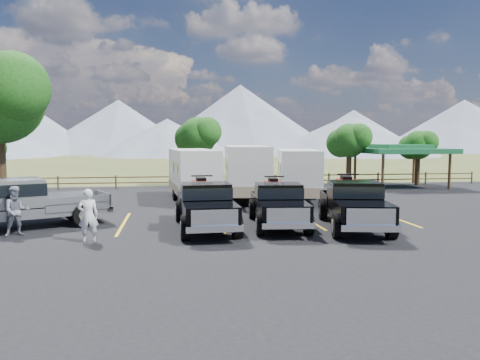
{
  "coord_description": "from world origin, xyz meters",
  "views": [
    {
      "loc": [
        -3.9,
        -16.05,
        3.6
      ],
      "look_at": [
        -0.64,
        6.59,
        1.6
      ],
      "focal_mm": 35.0,
      "sensor_mm": 36.0,
      "label": 1
    }
  ],
  "objects": [
    {
      "name": "stall_lines",
      "position": [
        0.0,
        4.0,
        0.04
      ],
      "size": [
        12.12,
        5.5,
        0.01
      ],
      "color": "yellow",
      "rests_on": "asphalt_lot"
    },
    {
      "name": "person_a",
      "position": [
        -6.82,
        0.48,
        0.97
      ],
      "size": [
        0.75,
        0.56,
        1.86
      ],
      "primitive_type": "imported",
      "rotation": [
        0.0,
        0.0,
        3.33
      ],
      "color": "white",
      "rests_on": "asphalt_lot"
    },
    {
      "name": "trailer_center",
      "position": [
        0.38,
        11.21,
        1.7
      ],
      "size": [
        2.99,
        9.15,
        3.17
      ],
      "rotation": [
        0.0,
        0.0,
        -0.09
      ],
      "color": "silver",
      "rests_on": "asphalt_lot"
    },
    {
      "name": "rig_right",
      "position": [
        3.26,
        1.75,
        1.05
      ],
      "size": [
        3.17,
        6.56,
        2.1
      ],
      "rotation": [
        0.0,
        0.0,
        -0.19
      ],
      "color": "black",
      "rests_on": "asphalt_lot"
    },
    {
      "name": "pavilion",
      "position": [
        13.0,
        17.0,
        2.79
      ],
      "size": [
        6.2,
        6.2,
        3.22
      ],
      "color": "brown",
      "rests_on": "ground"
    },
    {
      "name": "rig_left",
      "position": [
        -2.65,
        2.44,
        1.03
      ],
      "size": [
        2.34,
        6.2,
        2.05
      ],
      "rotation": [
        0.0,
        0.0,
        0.04
      ],
      "color": "black",
      "rests_on": "asphalt_lot"
    },
    {
      "name": "rail_fence",
      "position": [
        2.0,
        18.5,
        0.61
      ],
      "size": [
        36.12,
        0.12,
        1.0
      ],
      "color": "brown",
      "rests_on": "ground"
    },
    {
      "name": "tree_ne_b",
      "position": [
        14.98,
        18.01,
        3.13
      ],
      "size": [
        2.77,
        2.59,
        4.27
      ],
      "color": "black",
      "rests_on": "ground"
    },
    {
      "name": "trailer_left",
      "position": [
        -2.76,
        11.12,
        1.59
      ],
      "size": [
        2.85,
        8.58,
        2.97
      ],
      "rotation": [
        0.0,
        0.0,
        0.09
      ],
      "color": "silver",
      "rests_on": "asphalt_lot"
    },
    {
      "name": "mountain_range",
      "position": [
        -7.63,
        105.98,
        7.87
      ],
      "size": [
        209.0,
        71.0,
        20.0
      ],
      "color": "slate",
      "rests_on": "ground"
    },
    {
      "name": "asphalt_lot",
      "position": [
        0.0,
        3.0,
        0.02
      ],
      "size": [
        44.0,
        34.0,
        0.04
      ],
      "primitive_type": "cube",
      "color": "black",
      "rests_on": "ground"
    },
    {
      "name": "person_b",
      "position": [
        -9.63,
        1.97,
        0.96
      ],
      "size": [
        1.1,
        0.99,
        1.85
      ],
      "primitive_type": "imported",
      "rotation": [
        0.0,
        0.0,
        0.4
      ],
      "color": "gray",
      "rests_on": "asphalt_lot"
    },
    {
      "name": "trailer_right",
      "position": [
        3.35,
        10.56,
        1.58
      ],
      "size": [
        3.44,
        8.51,
        2.94
      ],
      "rotation": [
        0.0,
        0.0,
        -0.19
      ],
      "color": "silver",
      "rests_on": "asphalt_lot"
    },
    {
      "name": "ground",
      "position": [
        0.0,
        0.0,
        0.0
      ],
      "size": [
        320.0,
        320.0,
        0.0
      ],
      "primitive_type": "plane",
      "color": "#495524",
      "rests_on": "ground"
    },
    {
      "name": "pickup_silver",
      "position": [
        -9.81,
        3.5,
        1.08
      ],
      "size": [
        6.92,
        4.71,
        1.99
      ],
      "rotation": [
        0.0,
        0.0,
        -1.14
      ],
      "color": "gray",
      "rests_on": "asphalt_lot"
    },
    {
      "name": "tree_north",
      "position": [
        -2.03,
        19.02,
        3.83
      ],
      "size": [
        3.46,
        3.24,
        5.25
      ],
      "color": "black",
      "rests_on": "ground"
    },
    {
      "name": "tree_ne_a",
      "position": [
        8.97,
        17.01,
        3.48
      ],
      "size": [
        3.11,
        2.92,
        4.76
      ],
      "color": "black",
      "rests_on": "ground"
    },
    {
      "name": "rig_center",
      "position": [
        0.35,
        2.63,
        0.99
      ],
      "size": [
        2.51,
        6.04,
        1.97
      ],
      "rotation": [
        0.0,
        0.0,
        -0.09
      ],
      "color": "black",
      "rests_on": "asphalt_lot"
    }
  ]
}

